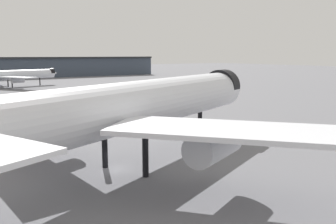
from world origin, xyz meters
TOP-DOWN VIEW (x-y plane):
  - ground at (0.00, 0.00)m, footprint 900.00×900.00m
  - airliner_near_gate at (3.26, -0.66)m, footprint 66.68×59.37m
  - airliner_far_taxiway at (19.08, 147.30)m, footprint 48.37×43.58m
  - terminal_building at (32.52, 219.55)m, footprint 210.02×34.55m

SIDE VIEW (x-z plane):
  - ground at x=0.00m, z-range 0.00..0.00m
  - airliner_far_taxiway at x=19.08m, z-range -0.81..12.84m
  - terminal_building at x=32.52m, z-range -6.51..21.44m
  - airliner_near_gate at x=3.26m, z-range -1.20..19.12m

